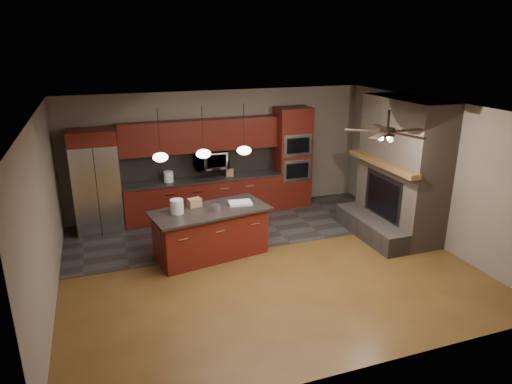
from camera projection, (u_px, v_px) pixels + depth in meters
name	position (u px, v px, depth m)	size (l,w,h in m)	color
ground	(265.00, 264.00, 8.28)	(7.00, 7.00, 0.00)	brown
ceiling	(266.00, 109.00, 7.39)	(7.00, 6.00, 0.02)	white
back_wall	(220.00, 152.00, 10.51)	(7.00, 0.02, 2.80)	gray
right_wall	(432.00, 172.00, 8.94)	(0.02, 6.00, 2.80)	gray
left_wall	(44.00, 216.00, 6.72)	(0.02, 6.00, 2.80)	gray
slate_tile_patch	(236.00, 227.00, 9.89)	(7.00, 2.40, 0.01)	#34302E
fireplace_column	(399.00, 174.00, 9.19)	(1.30, 2.10, 2.80)	brown
back_cabinetry	(203.00, 178.00, 10.30)	(3.59, 0.64, 2.20)	#5C1611
oven_tower	(292.00, 158.00, 10.84)	(0.80, 0.63, 2.38)	#5C1611
microwave	(211.00, 160.00, 10.23)	(0.73, 0.41, 0.50)	silver
refrigerator	(96.00, 181.00, 9.41)	(0.93, 0.75, 2.16)	silver
kitchen_island	(211.00, 232.00, 8.46)	(2.27, 1.32, 0.92)	#5C1611
white_bucket	(177.00, 206.00, 8.10)	(0.24, 0.24, 0.25)	silver
paint_can	(216.00, 208.00, 8.24)	(0.17, 0.17, 0.11)	#B2B3B7
paint_tray	(240.00, 203.00, 8.59)	(0.43, 0.30, 0.04)	white
cardboard_box	(195.00, 202.00, 8.45)	(0.24, 0.17, 0.15)	#A07152
counter_bucket	(168.00, 176.00, 9.97)	(0.20, 0.20, 0.23)	white
counter_box	(230.00, 172.00, 10.38)	(0.16, 0.12, 0.17)	#A97957
pendant_left	(160.00, 157.00, 7.76)	(0.26, 0.26, 0.92)	black
pendant_center	(203.00, 154.00, 7.99)	(0.26, 0.26, 0.92)	black
pendant_right	(244.00, 150.00, 8.23)	(0.26, 0.26, 0.92)	black
ceiling_fan	(387.00, 131.00, 7.35)	(1.27, 1.33, 0.41)	black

